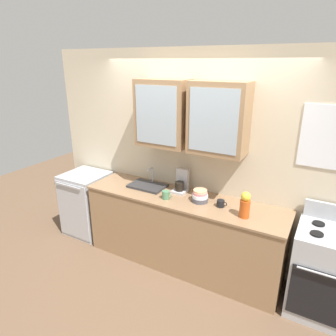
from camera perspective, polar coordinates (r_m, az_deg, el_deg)
The scene contains 11 objects.
ground_plane at distance 4.08m, azimuth 2.56°, elevation -17.49°, with size 10.00×10.00×0.00m, color brown.
back_wall_unit at distance 3.68m, azimuth 5.18°, elevation 3.54°, with size 4.23×0.44×2.63m.
counter at distance 3.82m, azimuth 2.66°, elevation -11.93°, with size 2.48×0.63×0.93m.
stove_range at distance 3.53m, azimuth 27.92°, elevation -17.29°, with size 0.64×0.62×1.11m.
sink_faucet at distance 3.89m, azimuth -3.91°, elevation -3.32°, with size 0.46×0.31×0.23m.
bowl_stack at distance 3.49m, azimuth 6.14°, elevation -5.33°, with size 0.19×0.19×0.15m.
vase at distance 3.20m, azimuth 14.50°, elevation -6.87°, with size 0.11×0.11×0.29m.
cup_near_sink at distance 3.54m, azimuth -0.42°, elevation -5.15°, with size 0.13×0.09×0.10m.
cup_near_bowls at distance 3.41m, azimuth 10.03°, elevation -6.69°, with size 0.12×0.09×0.08m.
dishwasher at distance 4.65m, azimuth -15.21°, elevation -6.51°, with size 0.59×0.62×0.93m.
coffee_maker at distance 3.72m, azimuth 2.54°, elevation -2.90°, with size 0.17×0.20×0.29m.
Camera 1 is at (1.44, -2.91, 2.47)m, focal length 31.90 mm.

